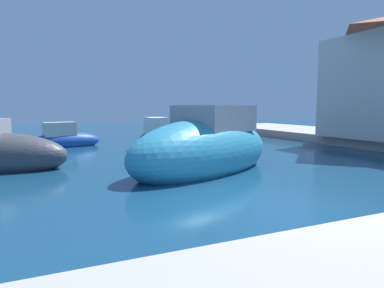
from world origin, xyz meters
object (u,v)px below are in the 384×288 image
object	(u,v)px
moored_boat_5	(230,131)
moored_boat_1	(65,139)
moored_boat_6	(155,140)
moored_boat_3	(206,149)

from	to	relation	value
moored_boat_5	moored_boat_1	bearing A→B (deg)	143.32
moored_boat_1	moored_boat_6	xyz separation A→B (m)	(3.99, -2.99, 0.07)
moored_boat_1	moored_boat_3	world-z (taller)	moored_boat_3
moored_boat_5	moored_boat_6	bearing A→B (deg)	169.81
moored_boat_1	moored_boat_3	bearing A→B (deg)	-78.88
moored_boat_1	moored_boat_6	distance (m)	4.99
moored_boat_1	moored_boat_5	size ratio (longest dim) A/B	0.60
moored_boat_5	moored_boat_6	world-z (taller)	moored_boat_5
moored_boat_3	moored_boat_6	world-z (taller)	moored_boat_3
moored_boat_1	moored_boat_6	bearing A→B (deg)	-49.24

